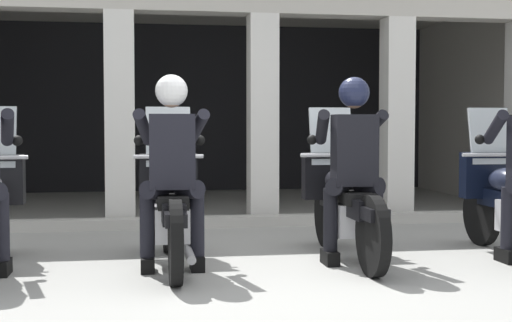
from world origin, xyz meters
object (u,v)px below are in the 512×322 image
(motorcycle_center_right, at_px, (344,202))
(motorcycle_far_right, at_px, (512,201))
(motorcycle_center_left, at_px, (171,205))
(police_officer_center_right, at_px, (353,154))
(police_officer_center_left, at_px, (172,155))

(motorcycle_center_right, relative_size, motorcycle_far_right, 1.00)
(motorcycle_center_left, height_order, police_officer_center_right, police_officer_center_right)
(motorcycle_center_left, bearing_deg, police_officer_center_left, -91.76)
(police_officer_center_left, xyz_separation_m, motorcycle_center_right, (1.53, 0.33, -0.44))
(police_officer_center_left, relative_size, motorcycle_center_right, 0.78)
(motorcycle_center_left, height_order, police_officer_center_left, police_officer_center_left)
(police_officer_center_left, relative_size, police_officer_center_right, 1.00)
(motorcycle_center_left, xyz_separation_m, police_officer_center_left, (-0.00, -0.28, 0.44))
(police_officer_center_left, distance_m, motorcycle_far_right, 3.10)
(motorcycle_center_left, distance_m, motorcycle_far_right, 3.06)
(motorcycle_center_left, bearing_deg, motorcycle_far_right, -3.31)
(motorcycle_center_right, height_order, motorcycle_far_right, same)
(motorcycle_far_right, bearing_deg, motorcycle_center_right, 176.65)
(police_officer_center_right, bearing_deg, police_officer_center_left, 177.24)
(motorcycle_center_left, relative_size, police_officer_center_right, 1.29)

